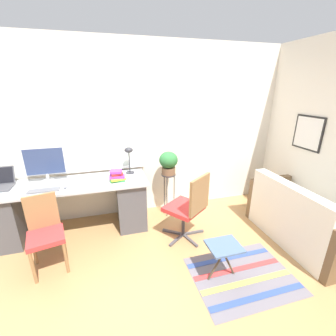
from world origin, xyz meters
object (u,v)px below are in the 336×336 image
object	(u,v)px
mouse	(65,187)
couch_loveseat	(300,221)
office_chair_swivel	(189,206)
plant_stand	(168,180)
keyboard	(44,190)
desk_chair_wooden	(45,231)
book_stack	(117,176)
monitor	(45,163)
folding_stool	(224,249)
desk_lamp	(129,154)
laptop	(0,184)
potted_plant	(169,162)

from	to	relation	value
mouse	couch_loveseat	distance (m)	3.19
office_chair_swivel	plant_stand	distance (m)	0.72
keyboard	desk_chair_wooden	distance (m)	0.56
book_stack	office_chair_swivel	size ratio (longest dim) A/B	0.23
office_chair_swivel	desk_chair_wooden	bearing A→B (deg)	-34.70
monitor	folding_stool	xyz separation A→B (m)	(1.96, -1.52, -0.67)
mouse	book_stack	bearing A→B (deg)	5.61
keyboard	desk_lamp	distance (m)	1.23
couch_loveseat	folding_stool	size ratio (longest dim) A/B	3.39
desk_chair_wooden	keyboard	bearing A→B (deg)	84.23
keyboard	book_stack	world-z (taller)	book_stack
couch_loveseat	office_chair_swivel	bearing A→B (deg)	72.32
laptop	mouse	distance (m)	0.86
book_stack	plant_stand	distance (m)	0.87
keyboard	desk_chair_wooden	bearing A→B (deg)	-83.22
book_stack	office_chair_swivel	distance (m)	1.08
mouse	plant_stand	distance (m)	1.52
office_chair_swivel	folding_stool	xyz separation A→B (m)	(0.12, -0.77, -0.12)
laptop	folding_stool	size ratio (longest dim) A/B	0.75
desk_lamp	office_chair_swivel	bearing A→B (deg)	-48.32
book_stack	couch_loveseat	bearing A→B (deg)	-22.29
mouse	book_stack	size ratio (longest dim) A/B	0.26
monitor	folding_stool	world-z (taller)	monitor
book_stack	mouse	bearing A→B (deg)	-174.39
book_stack	folding_stool	bearing A→B (deg)	-51.26
mouse	plant_stand	bearing A→B (deg)	10.47
book_stack	desk_chair_wooden	size ratio (longest dim) A/B	0.26
book_stack	office_chair_swivel	xyz separation A→B (m)	(0.90, -0.50, -0.35)
laptop	mouse	size ratio (longest dim) A/B	5.60
desk_lamp	potted_plant	distance (m)	0.63
laptop	folding_stool	bearing A→B (deg)	-30.22
monitor	office_chair_swivel	size ratio (longest dim) A/B	0.53
folding_stool	monitor	bearing A→B (deg)	142.07
laptop	office_chair_swivel	size ratio (longest dim) A/B	0.34
laptop	couch_loveseat	size ratio (longest dim) A/B	0.22
keyboard	desk_lamp	xyz separation A→B (m)	(1.14, 0.35, 0.30)
mouse	desk_lamp	distance (m)	0.99
couch_loveseat	potted_plant	world-z (taller)	potted_plant
laptop	office_chair_swivel	world-z (taller)	laptop
keyboard	folding_stool	bearing A→B (deg)	-31.40
keyboard	couch_loveseat	bearing A→B (deg)	-15.07
desk_lamp	laptop	bearing A→B (deg)	-177.50
mouse	desk_chair_wooden	xyz separation A→B (m)	(-0.20, -0.47, -0.32)
office_chair_swivel	plant_stand	bearing A→B (deg)	-119.10
laptop	desk_lamp	world-z (taller)	desk_lamp
desk_chair_wooden	plant_stand	bearing A→B (deg)	11.40
desk_lamp	keyboard	bearing A→B (deg)	-162.74
monitor	desk_chair_wooden	size ratio (longest dim) A/B	0.59
keyboard	desk_chair_wooden	xyz separation A→B (m)	(0.05, -0.46, -0.31)
desk_lamp	potted_plant	size ratio (longest dim) A/B	1.11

